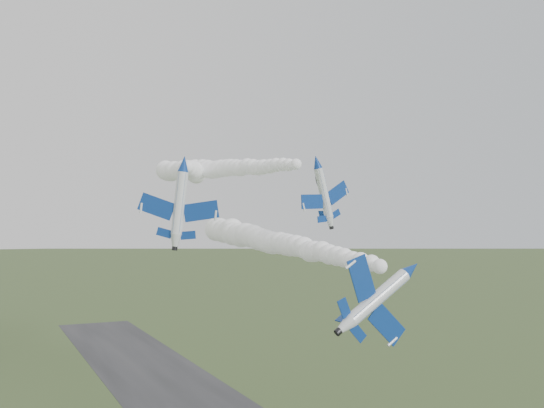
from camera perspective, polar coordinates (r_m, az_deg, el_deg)
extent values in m
cylinder|color=silver|center=(68.78, 12.95, -5.98)|extent=(2.27, 8.41, 2.06)
cone|color=navy|center=(64.83, 15.97, -6.18)|extent=(2.12, 2.24, 2.06)
cone|color=silver|center=(72.74, 10.37, -5.79)|extent=(2.11, 1.84, 2.06)
cylinder|color=black|center=(73.54, 9.90, -5.76)|extent=(1.06, 0.62, 1.05)
ellipsoid|color=black|center=(67.44, 14.44, -5.78)|extent=(1.45, 2.90, 1.38)
cube|color=navy|center=(68.19, 11.38, -3.97)|extent=(2.65, 2.45, 3.93)
cube|color=navy|center=(70.56, 13.49, -7.99)|extent=(2.65, 2.45, 3.93)
cube|color=navy|center=(71.44, 10.25, -4.78)|extent=(1.18, 1.12, 1.73)
cube|color=navy|center=(72.66, 11.35, -6.85)|extent=(1.18, 1.12, 1.73)
cube|color=navy|center=(72.48, 11.60, -5.24)|extent=(1.95, 1.64, 1.28)
cylinder|color=silver|center=(83.82, -8.30, 3.75)|extent=(4.82, 8.50, 1.67)
cone|color=navy|center=(78.50, -8.67, 4.16)|extent=(2.40, 2.70, 1.67)
cone|color=silver|center=(88.94, -7.99, 3.40)|extent=(2.24, 2.33, 1.67)
cylinder|color=black|center=(89.94, -7.93, 3.34)|extent=(1.01, 0.89, 0.84)
ellipsoid|color=black|center=(81.71, -8.40, 4.30)|extent=(2.15, 3.12, 1.11)
cube|color=navy|center=(84.97, -10.29, 3.78)|extent=(5.23, 4.04, 0.61)
cube|color=navy|center=(84.35, -6.21, 3.39)|extent=(5.23, 4.04, 0.61)
cube|color=navy|center=(88.21, -9.08, 3.56)|extent=(2.30, 1.81, 0.31)
cube|color=navy|center=(87.89, -6.99, 3.35)|extent=(2.30, 1.81, 0.31)
cube|color=navy|center=(87.92, -7.96, 4.32)|extent=(0.94, 1.63, 2.23)
cylinder|color=silver|center=(92.35, 4.24, 3.97)|extent=(3.09, 7.80, 1.69)
cone|color=navy|center=(88.79, 6.26, 4.23)|extent=(2.03, 2.28, 1.69)
cone|color=silver|center=(95.89, 2.43, 3.73)|extent=(1.96, 1.92, 1.69)
cylinder|color=black|center=(96.59, 2.10, 3.69)|extent=(0.94, 0.69, 0.86)
ellipsoid|color=black|center=(90.85, 4.97, 4.38)|extent=(1.59, 2.78, 1.13)
cube|color=navy|center=(91.17, 2.71, 3.48)|extent=(4.37, 2.89, 1.30)
cube|color=navy|center=(94.70, 5.17, 4.20)|extent=(4.37, 2.89, 1.30)
cube|color=navy|center=(94.35, 2.09, 3.58)|extent=(1.92, 1.31, 0.60)
cube|color=navy|center=(96.18, 3.39, 3.96)|extent=(1.92, 1.31, 0.60)
cube|color=navy|center=(95.01, 2.67, 4.47)|extent=(0.93, 1.55, 1.94)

